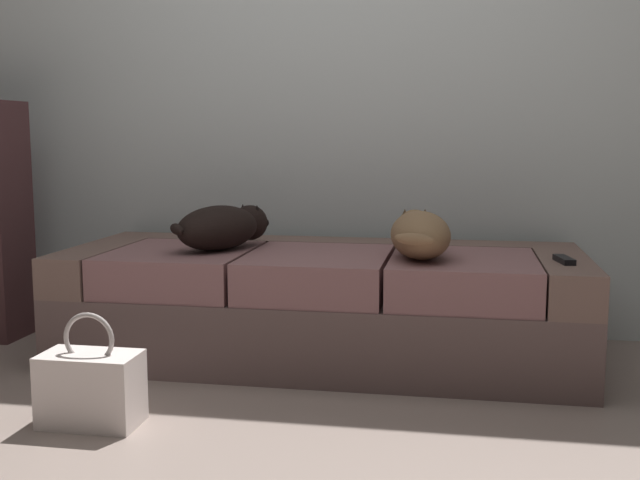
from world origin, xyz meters
The scene contains 7 objects.
ground_plane centered at (0.00, 0.00, 0.00)m, with size 10.00×10.00×0.00m, color gray.
back_wall centered at (0.00, 1.69, 1.40)m, with size 6.40×0.10×2.80m, color silver.
couch centered at (0.00, 1.13, 0.23)m, with size 2.16×0.86×0.47m.
dog_dark centered at (-0.41, 1.08, 0.56)m, with size 0.40×0.52×0.19m.
dog_tan centered at (0.41, 1.01, 0.56)m, with size 0.30×0.55×0.19m.
tv_remote centered at (0.96, 0.98, 0.48)m, with size 0.04×0.15×0.02m, color black.
handbag centered at (-0.61, 0.23, 0.13)m, with size 0.32×0.18×0.38m.
Camera 1 is at (0.56, -2.04, 0.95)m, focal length 43.31 mm.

